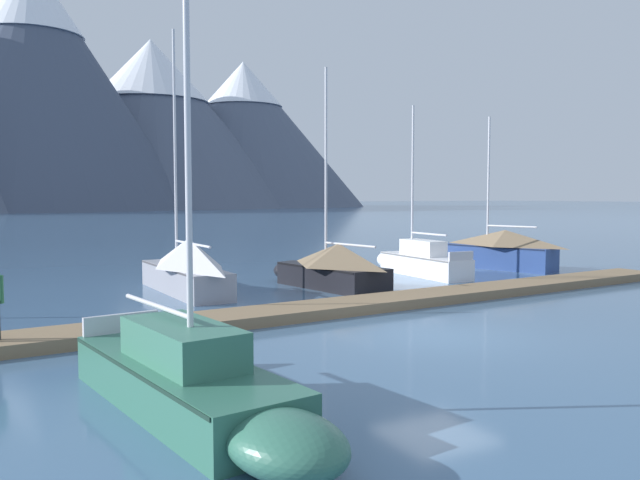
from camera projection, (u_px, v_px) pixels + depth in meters
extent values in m
plane|color=#426689|center=(436.00, 336.00, 15.83)|extent=(700.00, 700.00, 0.00)
cone|color=#424C60|center=(34.00, 86.00, 162.72)|extent=(78.85, 78.85, 62.49)
cone|color=#4C566B|center=(152.00, 124.00, 194.56)|extent=(88.60, 88.60, 50.20)
cone|color=white|center=(151.00, 71.00, 193.48)|extent=(34.49, 34.49, 18.61)
cone|color=#4C566B|center=(244.00, 135.00, 213.13)|extent=(79.26, 79.26, 47.37)
cone|color=white|center=(243.00, 84.00, 212.02)|extent=(25.64, 25.64, 14.60)
cube|color=#846B4C|center=(352.00, 306.00, 19.33)|extent=(29.73, 3.97, 0.30)
cylinder|color=#38383D|center=(366.00, 310.00, 18.73)|extent=(28.43, 2.39, 0.24)
cylinder|color=#38383D|center=(338.00, 303.00, 19.94)|extent=(28.43, 2.39, 0.24)
cube|color=black|center=(636.00, 274.00, 27.29)|extent=(0.30, 1.81, 0.27)
cube|color=#336B56|center=(180.00, 385.00, 10.40)|extent=(2.37, 5.69, 0.79)
ellipsoid|color=#336B56|center=(286.00, 444.00, 7.91)|extent=(1.63, 2.10, 0.75)
cube|color=#163027|center=(179.00, 363.00, 10.37)|extent=(2.40, 5.59, 0.06)
cylinder|color=silver|center=(187.00, 95.00, 9.74)|extent=(0.10, 0.10, 8.31)
cylinder|color=silver|center=(156.00, 306.00, 11.07)|extent=(0.46, 2.71, 0.08)
cube|color=#3A7560|center=(183.00, 343.00, 10.24)|extent=(1.47, 2.62, 0.62)
cube|color=silver|center=(121.00, 323.00, 12.51)|extent=(1.45, 0.30, 0.36)
cube|color=#93939E|center=(185.00, 279.00, 22.91)|extent=(1.62, 6.05, 0.94)
ellipsoid|color=#93939E|center=(159.00, 270.00, 25.70)|extent=(1.26, 1.39, 0.89)
cube|color=#424247|center=(185.00, 267.00, 22.88)|extent=(1.66, 5.93, 0.06)
cylinder|color=silver|center=(175.00, 148.00, 23.37)|extent=(0.10, 0.10, 8.44)
cylinder|color=silver|center=(192.00, 244.00, 22.10)|extent=(0.20, 3.47, 0.08)
pyramid|color=silver|center=(189.00, 253.00, 22.45)|extent=(1.83, 4.86, 1.03)
cube|color=black|center=(332.00, 276.00, 24.12)|extent=(2.59, 4.84, 0.85)
ellipsoid|color=black|center=(292.00, 270.00, 26.12)|extent=(1.79, 1.71, 0.81)
cube|color=black|center=(332.00, 266.00, 24.09)|extent=(2.62, 4.76, 0.06)
cylinder|color=silver|center=(326.00, 167.00, 24.15)|extent=(0.10, 0.10, 7.34)
cylinder|color=silver|center=(350.00, 245.00, 23.27)|extent=(0.55, 2.71, 0.08)
pyramid|color=#7A664C|center=(338.00, 255.00, 23.79)|extent=(2.68, 3.98, 0.83)
cube|color=white|center=(424.00, 266.00, 27.83)|extent=(1.48, 5.10, 0.87)
ellipsoid|color=white|center=(390.00, 260.00, 30.32)|extent=(1.16, 1.45, 0.83)
cube|color=slate|center=(424.00, 256.00, 27.81)|extent=(1.52, 5.00, 0.06)
cylinder|color=silver|center=(413.00, 180.00, 28.43)|extent=(0.10, 0.10, 6.51)
cylinder|color=silver|center=(429.00, 234.00, 27.48)|extent=(0.17, 2.48, 0.08)
cube|color=white|center=(423.00, 248.00, 27.89)|extent=(0.99, 2.31, 0.66)
cube|color=silver|center=(461.00, 256.00, 25.60)|extent=(1.17, 0.14, 0.36)
cube|color=navy|center=(497.00, 257.00, 30.52)|extent=(2.92, 5.65, 1.10)
ellipsoid|color=navy|center=(442.00, 253.00, 32.66)|extent=(1.64, 2.04, 1.04)
cube|color=#121D39|center=(497.00, 246.00, 30.48)|extent=(2.93, 5.55, 0.06)
cylinder|color=silver|center=(488.00, 181.00, 30.64)|extent=(0.10, 0.10, 6.07)
cylinder|color=silver|center=(512.00, 226.00, 29.91)|extent=(0.80, 2.40, 0.08)
pyramid|color=#7A664C|center=(505.00, 238.00, 30.17)|extent=(2.84, 4.67, 0.74)
cylinder|color=#387A4C|center=(1.00, 289.00, 14.10)|extent=(0.09, 0.09, 0.62)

